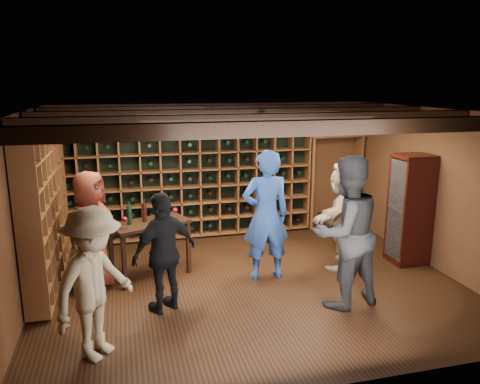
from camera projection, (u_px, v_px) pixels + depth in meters
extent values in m
plane|color=black|center=(250.00, 283.00, 6.87)|extent=(6.00, 6.00, 0.00)
plane|color=#54311C|center=(216.00, 170.00, 8.94)|extent=(6.00, 0.00, 6.00)
plane|color=#54311C|center=(325.00, 267.00, 4.22)|extent=(6.00, 0.00, 6.00)
plane|color=#54311C|center=(21.00, 216.00, 5.86)|extent=(0.00, 5.00, 5.00)
plane|color=#54311C|center=(435.00, 189.00, 7.30)|extent=(0.00, 5.00, 5.00)
plane|color=black|center=(251.00, 111.00, 6.29)|extent=(6.00, 6.00, 0.00)
cube|color=black|center=(293.00, 128.00, 4.80)|extent=(5.90, 0.18, 0.16)
cube|color=black|center=(262.00, 120.00, 5.84)|extent=(5.90, 0.18, 0.16)
cube|color=black|center=(240.00, 114.00, 6.88)|extent=(5.90, 0.18, 0.16)
cube|color=black|center=(224.00, 110.00, 7.92)|extent=(5.90, 0.18, 0.16)
cylinder|color=black|center=(162.00, 121.00, 6.03)|extent=(0.10, 0.10, 0.10)
cylinder|color=black|center=(264.00, 117.00, 6.77)|extent=(0.10, 0.10, 0.10)
cylinder|color=black|center=(356.00, 119.00, 6.37)|extent=(0.10, 0.10, 0.10)
cylinder|color=black|center=(219.00, 114.00, 7.40)|extent=(0.10, 0.10, 0.10)
cube|color=brown|center=(190.00, 178.00, 8.67)|extent=(4.65, 0.30, 2.20)
cube|color=black|center=(190.00, 178.00, 8.67)|extent=(4.56, 0.02, 2.16)
cube|color=brown|center=(45.00, 206.00, 6.70)|extent=(0.30, 2.65, 2.20)
cube|color=black|center=(45.00, 206.00, 6.70)|extent=(0.29, 0.02, 2.16)
cube|color=brown|center=(336.00, 136.00, 9.21)|extent=(1.15, 0.32, 0.04)
cube|color=brown|center=(358.00, 180.00, 9.55)|extent=(0.05, 0.28, 1.85)
cube|color=brown|center=(310.00, 183.00, 9.30)|extent=(0.05, 0.28, 1.85)
cube|color=#A87F54|center=(318.00, 130.00, 9.09)|extent=(0.40, 0.30, 0.20)
cube|color=#A87F54|center=(339.00, 130.00, 9.19)|extent=(0.40, 0.30, 0.20)
cube|color=#A87F54|center=(355.00, 129.00, 9.28)|extent=(0.40, 0.30, 0.20)
cube|color=black|center=(406.00, 258.00, 7.70)|extent=(0.55, 0.50, 0.10)
cube|color=black|center=(410.00, 209.00, 7.51)|extent=(0.55, 0.50, 1.70)
cube|color=white|center=(396.00, 210.00, 7.44)|extent=(0.01, 0.46, 1.60)
cube|color=black|center=(410.00, 209.00, 7.51)|extent=(0.50, 0.44, 0.02)
sphere|color=#59260C|center=(410.00, 203.00, 7.48)|extent=(0.18, 0.18, 0.18)
imported|color=navy|center=(266.00, 215.00, 6.86)|extent=(0.72, 0.48, 1.95)
imported|color=black|center=(346.00, 232.00, 6.01)|extent=(1.10, 0.94, 2.00)
imported|color=maroon|center=(91.00, 231.00, 6.53)|extent=(0.80, 0.97, 1.71)
imported|color=black|center=(164.00, 253.00, 5.91)|extent=(0.99, 0.77, 1.57)
imported|color=gray|center=(94.00, 284.00, 4.88)|extent=(1.16, 1.22, 1.66)
imported|color=gray|center=(344.00, 215.00, 7.34)|extent=(1.45, 1.49, 1.70)
cube|color=black|center=(149.00, 223.00, 6.96)|extent=(1.27, 0.96, 0.05)
cube|color=black|center=(124.00, 263.00, 6.56)|extent=(0.07, 0.07, 0.82)
cube|color=black|center=(188.00, 248.00, 7.17)|extent=(0.07, 0.07, 0.82)
cube|color=black|center=(111.00, 253.00, 6.94)|extent=(0.07, 0.07, 0.82)
cube|color=black|center=(173.00, 239.00, 7.54)|extent=(0.07, 0.07, 0.82)
cylinder|color=black|center=(129.00, 215.00, 6.79)|extent=(0.07, 0.07, 0.28)
cylinder|color=black|center=(144.00, 213.00, 6.93)|extent=(0.07, 0.07, 0.28)
cylinder|color=black|center=(162.00, 209.00, 7.09)|extent=(0.07, 0.07, 0.28)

